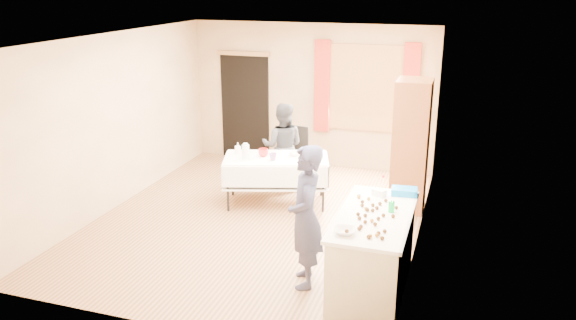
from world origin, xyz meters
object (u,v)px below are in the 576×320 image
(counter, at_px, (373,252))
(woman, at_px, (283,146))
(girl, at_px, (306,217))
(chair, at_px, (293,168))
(cabinet, at_px, (411,146))
(party_table, at_px, (276,176))

(counter, xyz_separation_m, woman, (-1.97, 2.74, 0.27))
(counter, bearing_deg, girl, -171.29)
(chair, bearing_deg, woman, -115.18)
(cabinet, relative_size, girl, 1.20)
(counter, height_order, party_table, counter)
(chair, height_order, girl, girl)
(cabinet, bearing_deg, girl, -107.95)
(counter, relative_size, chair, 1.67)
(cabinet, relative_size, chair, 1.99)
(chair, xyz_separation_m, girl, (1.11, -3.06, 0.53))
(girl, distance_m, woman, 3.11)
(cabinet, xyz_separation_m, woman, (-2.07, 0.24, -0.26))
(cabinet, xyz_separation_m, girl, (-0.85, -2.62, -0.16))
(counter, height_order, chair, chair)
(cabinet, bearing_deg, chair, 167.30)
(cabinet, relative_size, counter, 1.20)
(girl, bearing_deg, woman, -175.87)
(counter, xyz_separation_m, girl, (-0.75, -0.11, 0.37))
(woman, bearing_deg, party_table, 90.02)
(chair, bearing_deg, party_table, -84.04)
(woman, bearing_deg, girl, 103.25)
(cabinet, xyz_separation_m, party_table, (-1.95, -0.44, -0.54))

